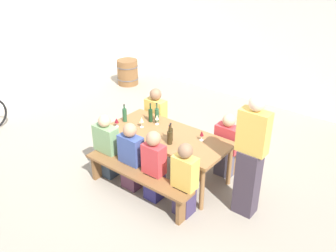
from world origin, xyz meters
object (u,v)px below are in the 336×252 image
object	(u,v)px
wine_bottle_0	(171,134)
seated_guest_near_3	(185,181)
seated_guest_near_0	(107,148)
wine_bottle_4	(125,115)
bench_far	(194,138)
wine_barrel	(128,72)
tasting_table	(168,139)
wine_bottle_1	(151,115)
wine_glass_2	(202,134)
seated_guest_near_1	(131,158)
wine_glass_3	(157,118)
standing_host	(250,159)
wine_glass_0	(142,120)
wine_glass_1	(116,121)
seated_guest_near_2	(154,167)
bench_near	(137,177)
seated_guest_far_0	(156,119)
wine_bottle_3	(157,115)
seated_guest_far_1	(227,147)
wine_bottle_2	(170,137)

from	to	relation	value
wine_bottle_0	seated_guest_near_3	distance (m)	0.83
seated_guest_near_0	wine_bottle_4	bearing A→B (deg)	8.34
bench_far	wine_barrel	bearing A→B (deg)	151.25
tasting_table	seated_guest_near_3	size ratio (longest dim) A/B	1.76
wine_bottle_1	wine_glass_2	xyz separation A→B (m)	(1.02, -0.01, -0.01)
seated_guest_near_1	wine_barrel	xyz separation A→B (m)	(-3.16, 3.21, -0.20)
wine_glass_3	standing_host	world-z (taller)	standing_host
wine_glass_3	seated_guest_near_0	distance (m)	0.94
tasting_table	wine_bottle_4	distance (m)	0.88
wine_glass_0	wine_glass_1	world-z (taller)	wine_glass_0
seated_guest_near_2	wine_glass_0	bearing A→B (deg)	52.96
bench_near	seated_guest_far_0	xyz separation A→B (m)	(-0.75, 1.34, 0.20)
wine_bottle_3	wine_barrel	xyz separation A→B (m)	(-2.96, 2.36, -0.54)
tasting_table	wine_glass_1	size ratio (longest dim) A/B	13.13
seated_guest_far_1	tasting_table	bearing A→B (deg)	-50.57
seated_guest_near_3	standing_host	bearing A→B (deg)	-49.69
wine_bottle_2	seated_guest_near_1	xyz separation A→B (m)	(-0.43, -0.39, -0.33)
wine_bottle_0	standing_host	bearing A→B (deg)	3.90
wine_bottle_0	seated_guest_far_0	world-z (taller)	seated_guest_far_0
wine_bottle_3	wine_glass_0	size ratio (longest dim) A/B	1.85
bench_near	standing_host	distance (m)	1.67
wine_bottle_4	wine_bottle_3	bearing A→B (deg)	38.93
wine_glass_1	seated_guest_far_1	bearing A→B (deg)	30.26
wine_glass_2	wine_bottle_3	bearing A→B (deg)	175.00
wine_bottle_0	seated_guest_near_2	bearing A→B (deg)	-82.06
wine_bottle_4	wine_glass_2	bearing A→B (deg)	10.54
wine_bottle_0	standing_host	xyz separation A→B (m)	(1.27, 0.09, 0.01)
wine_bottle_0	seated_guest_far_1	xyz separation A→B (m)	(0.58, 0.72, -0.34)
wine_bottle_2	seated_guest_near_0	bearing A→B (deg)	-158.12
tasting_table	wine_bottle_2	size ratio (longest dim) A/B	6.31
seated_guest_near_1	wine_bottle_4	bearing A→B (deg)	50.01
standing_host	wine_bottle_2	bearing A→B (deg)	7.97
tasting_table	seated_guest_far_0	xyz separation A→B (m)	(-0.75, 0.60, -0.13)
seated_guest_near_3	wine_glass_3	bearing A→B (deg)	55.72
tasting_table	seated_guest_far_0	bearing A→B (deg)	141.35
wine_bottle_1	wine_bottle_4	xyz separation A→B (m)	(-0.34, -0.26, 0.00)
bench_far	wine_glass_2	bearing A→B (deg)	-48.32
tasting_table	seated_guest_near_1	world-z (taller)	seated_guest_near_1
wine_bottle_0	wine_barrel	xyz separation A→B (m)	(-3.54, 2.73, -0.53)
wine_glass_0	seated_guest_far_1	xyz separation A→B (m)	(1.21, 0.67, -0.36)
wine_glass_0	seated_guest_far_0	distance (m)	0.79
wine_bottle_3	seated_guest_near_1	distance (m)	0.94
wine_bottle_2	standing_host	bearing A→B (deg)	7.97
wine_bottle_3	tasting_table	bearing A→B (deg)	-30.33
bench_far	wine_bottle_1	world-z (taller)	wine_bottle_1
wine_bottle_2	seated_guest_near_3	bearing A→B (deg)	-34.65
wine_barrel	wine_bottle_2	bearing A→B (deg)	-38.12
bench_near	wine_glass_0	world-z (taller)	wine_glass_0
wine_glass_0	wine_glass_3	bearing A→B (deg)	61.39
wine_glass_2	seated_guest_far_1	distance (m)	0.59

